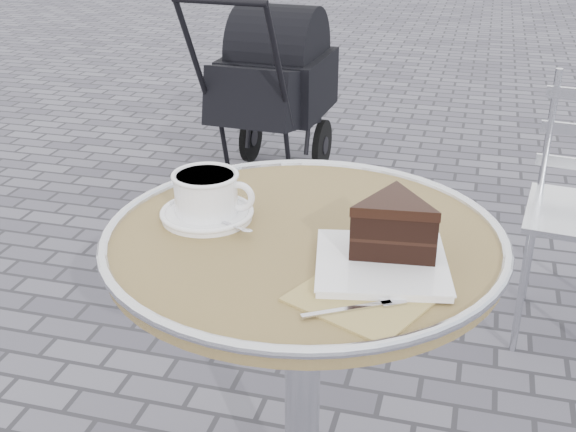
% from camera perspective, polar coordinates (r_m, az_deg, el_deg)
% --- Properties ---
extents(cafe_table, '(0.72, 0.72, 0.74)m').
position_cam_1_polar(cafe_table, '(1.36, 1.21, -7.63)').
color(cafe_table, silver).
rests_on(cafe_table, ground).
extents(cappuccino_set, '(0.19, 0.17, 0.09)m').
position_cam_1_polar(cappuccino_set, '(1.33, -6.39, 1.39)').
color(cappuccino_set, white).
rests_on(cappuccino_set, cafe_table).
extents(cake_plate_set, '(0.25, 0.35, 0.11)m').
position_cam_1_polar(cake_plate_set, '(1.17, 8.12, -1.55)').
color(cake_plate_set, '#A28759').
rests_on(cake_plate_set, cafe_table).
extents(baby_stroller, '(0.45, 0.90, 0.91)m').
position_cam_1_polar(baby_stroller, '(3.30, -1.35, 9.52)').
color(baby_stroller, black).
rests_on(baby_stroller, ground).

